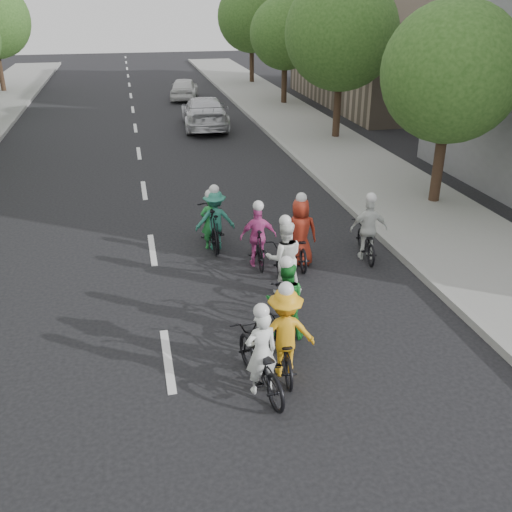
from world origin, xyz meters
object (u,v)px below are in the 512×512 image
object	(u,v)px
cyclist_6	(283,265)
cyclist_7	(215,224)
cyclist_5	(211,225)
follow_car_lead	(204,112)
cyclist_4	(299,239)
follow_car_trail	(184,88)
cyclist_2	(284,339)
cyclist_0	(260,360)
cyclist_1	(285,306)
cyclist_8	(367,236)
cyclist_3	(258,241)

from	to	relation	value
cyclist_6	cyclist_7	size ratio (longest dim) A/B	1.14
cyclist_5	follow_car_lead	bearing A→B (deg)	-98.43
cyclist_4	cyclist_5	world-z (taller)	cyclist_4
cyclist_4	follow_car_trail	xyz separation A→B (m)	(-0.20, 24.46, 0.03)
cyclist_4	follow_car_lead	size ratio (longest dim) A/B	0.36
cyclist_2	cyclist_6	world-z (taller)	cyclist_6
cyclist_0	follow_car_lead	world-z (taller)	cyclist_0
cyclist_1	cyclist_6	bearing A→B (deg)	-93.83
cyclist_6	follow_car_trail	world-z (taller)	cyclist_6
cyclist_0	cyclist_6	distance (m)	3.46
cyclist_5	cyclist_7	distance (m)	0.13
cyclist_5	follow_car_lead	size ratio (longest dim) A/B	0.37
cyclist_2	cyclist_5	size ratio (longest dim) A/B	0.94
cyclist_0	cyclist_2	xyz separation A→B (m)	(0.51, 0.37, 0.09)
cyclist_2	cyclist_7	distance (m)	5.58
cyclist_0	follow_car_lead	bearing A→B (deg)	-104.63
cyclist_0	cyclist_1	xyz separation A→B (m)	(0.83, 1.51, 0.08)
cyclist_5	cyclist_0	bearing A→B (deg)	88.14
cyclist_8	cyclist_5	bearing A→B (deg)	-13.52
follow_car_lead	cyclist_3	bearing A→B (deg)	89.97
cyclist_7	cyclist_0	bearing A→B (deg)	90.02
cyclist_5	follow_car_lead	xyz separation A→B (m)	(1.83, 14.45, 0.15)
cyclist_4	cyclist_5	size ratio (longest dim) A/B	0.97
cyclist_2	cyclist_7	bearing A→B (deg)	-80.89
cyclist_2	follow_car_lead	bearing A→B (deg)	-88.30
follow_car_trail	cyclist_7	bearing A→B (deg)	96.43
cyclist_1	follow_car_trail	bearing A→B (deg)	-81.59
cyclist_7	follow_car_trail	size ratio (longest dim) A/B	0.44
cyclist_3	cyclist_2	bearing A→B (deg)	85.66
cyclist_5	cyclist_7	world-z (taller)	cyclist_7
cyclist_5	cyclist_6	distance (m)	3.02
cyclist_1	cyclist_3	xyz separation A→B (m)	(0.19, 3.19, -0.03)
cyclist_3	follow_car_lead	size ratio (longest dim) A/B	0.32
cyclist_6	cyclist_7	world-z (taller)	cyclist_6
cyclist_0	cyclist_2	world-z (taller)	cyclist_2
cyclist_3	cyclist_4	xyz separation A→B (m)	(0.99, -0.17, 0.03)
follow_car_lead	cyclist_6	bearing A→B (deg)	91.05
cyclist_3	follow_car_lead	xyz separation A→B (m)	(0.88, 15.75, 0.14)
cyclist_1	cyclist_6	size ratio (longest dim) A/B	0.87
cyclist_0	cyclist_8	xyz separation A→B (m)	(3.75, 4.50, 0.03)
cyclist_2	follow_car_trail	distance (m)	28.65
cyclist_0	follow_car_trail	distance (m)	29.05
follow_car_lead	cyclist_4	bearing A→B (deg)	93.57
cyclist_4	follow_car_trail	world-z (taller)	cyclist_4
cyclist_8	follow_car_trail	xyz separation A→B (m)	(-1.93, 24.49, 0.07)
cyclist_3	cyclist_4	size ratio (longest dim) A/B	0.90
cyclist_5	cyclist_4	bearing A→B (deg)	141.77
cyclist_2	follow_car_lead	world-z (taller)	cyclist_2
cyclist_2	follow_car_trail	bearing A→B (deg)	-86.94
cyclist_3	cyclist_6	xyz separation A→B (m)	(0.24, -1.48, 0.04)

